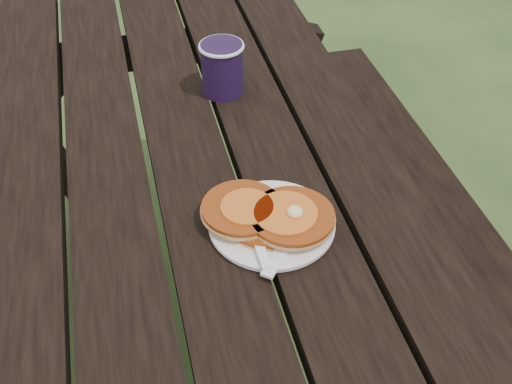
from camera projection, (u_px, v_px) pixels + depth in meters
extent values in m
cube|color=black|center=(199.00, 197.00, 1.13)|extent=(0.75, 1.80, 0.04)
cube|color=black|center=(451.00, 256.00, 1.43)|extent=(0.25, 1.80, 0.04)
cylinder|color=white|center=(272.00, 224.00, 1.05)|extent=(0.26, 0.26, 0.01)
cylinder|color=#9A3F11|center=(266.00, 218.00, 1.04)|extent=(0.14, 0.14, 0.01)
cylinder|color=#9A3F11|center=(242.00, 208.00, 1.04)|extent=(0.13, 0.13, 0.01)
cylinder|color=#9A3F11|center=(292.00, 217.00, 1.03)|extent=(0.14, 0.14, 0.01)
cylinder|color=#C15A1B|center=(286.00, 212.00, 1.02)|extent=(0.10, 0.10, 0.00)
ellipsoid|color=#F4E59E|center=(295.00, 212.00, 1.02)|extent=(0.03, 0.03, 0.02)
cube|color=white|center=(289.00, 237.00, 1.01)|extent=(0.13, 0.15, 0.00)
cylinder|color=#1F0F30|center=(222.00, 69.00, 1.32)|extent=(0.09, 0.09, 0.11)
torus|color=white|center=(221.00, 46.00, 1.28)|extent=(0.09, 0.09, 0.01)
cylinder|color=black|center=(221.00, 47.00, 1.28)|extent=(0.08, 0.08, 0.01)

